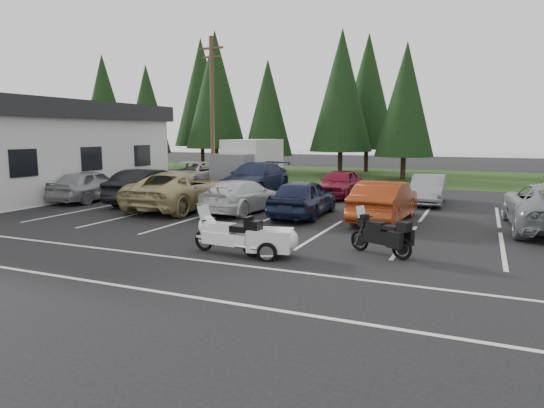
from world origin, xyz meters
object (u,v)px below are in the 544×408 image
at_px(car_near_5, 384,201).
at_px(box_truck, 246,164).
at_px(car_near_3, 243,196).
at_px(car_far_0, 191,175).
at_px(car_near_2, 184,190).
at_px(car_far_2, 339,183).
at_px(car_near_0, 90,185).
at_px(utility_pole, 212,110).
at_px(car_near_1, 149,186).
at_px(cargo_trailer, 270,243).
at_px(car_near_4, 303,198).
at_px(car_far_3, 428,189).
at_px(building, 4,149).
at_px(car_far_1, 255,178).
at_px(touring_motorcycle, 227,230).
at_px(adventure_motorcycle, 380,231).

bearing_deg(car_near_5, box_truck, -37.20).
height_order(car_near_3, car_far_0, car_far_0).
height_order(car_near_2, car_near_5, car_near_2).
bearing_deg(car_far_2, car_near_0, -149.00).
bearing_deg(car_far_2, utility_pole, 169.38).
distance_m(utility_pole, car_near_1, 8.52).
distance_m(car_near_0, car_near_1, 3.24).
distance_m(car_far_2, cargo_trailer, 12.79).
relative_size(utility_pole, car_near_4, 2.04).
xyz_separation_m(box_truck, car_far_3, (10.96, -2.89, -0.77)).
xyz_separation_m(car_near_3, car_far_3, (6.85, 5.64, 0.00)).
bearing_deg(car_near_4, building, -1.62).
bearing_deg(car_near_3, car_far_2, -106.36).
height_order(car_near_2, cargo_trailer, car_near_2).
bearing_deg(box_truck, cargo_trailer, -61.26).
xyz_separation_m(car_far_1, car_far_3, (9.14, -0.34, -0.16)).
bearing_deg(car_near_2, car_near_3, -175.98).
bearing_deg(car_far_3, car_near_5, -101.53).
distance_m(car_near_1, car_far_3, 13.06).
xyz_separation_m(car_far_0, car_far_3, (13.47, -0.65, -0.15)).
bearing_deg(utility_pole, cargo_trailer, -54.78).
distance_m(building, car_near_3, 14.23).
bearing_deg(car_far_1, car_near_3, -70.20).
xyz_separation_m(box_truck, car_far_2, (6.51, -2.28, -0.73)).
bearing_deg(box_truck, car_near_1, -97.40).
relative_size(car_far_2, car_far_3, 1.04).
distance_m(utility_pole, car_near_5, 14.83).
relative_size(box_truck, car_far_0, 0.94).
distance_m(car_far_1, cargo_trailer, 13.95).
bearing_deg(car_near_1, cargo_trailer, 138.73).
bearing_deg(car_far_1, car_near_0, -137.06).
bearing_deg(touring_motorcycle, box_truck, 118.94).
height_order(box_truck, car_near_4, box_truck).
bearing_deg(car_near_2, car_near_5, -177.95).
bearing_deg(cargo_trailer, utility_pole, 112.60).
bearing_deg(car_near_0, car_near_5, 176.08).
bearing_deg(car_near_4, car_near_3, -1.60).
height_order(car_near_2, touring_motorcycle, car_near_2).
height_order(car_near_2, car_far_2, car_near_2).
xyz_separation_m(car_near_5, adventure_motorcycle, (0.87, -5.21, -0.11)).
xyz_separation_m(car_far_0, car_far_2, (9.01, -0.04, -0.10)).
bearing_deg(car_far_0, car_near_0, -106.44).
relative_size(car_near_1, car_near_5, 1.06).
xyz_separation_m(box_truck, car_near_0, (-4.25, -8.44, -0.68)).
bearing_deg(car_near_5, adventure_motorcycle, 102.32).
height_order(car_far_0, cargo_trailer, car_far_0).
distance_m(car_far_0, cargo_trailer, 16.63).
bearing_deg(car_far_3, car_near_1, -157.89).
bearing_deg(utility_pole, car_near_0, -105.81).
xyz_separation_m(car_near_2, car_far_2, (5.16, 6.48, -0.10)).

